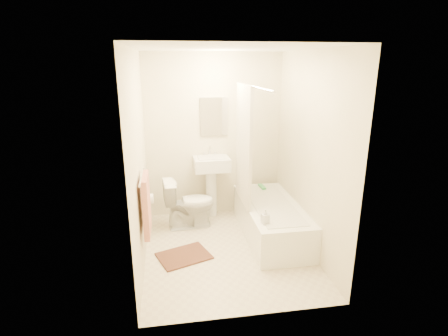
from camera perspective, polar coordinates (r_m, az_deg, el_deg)
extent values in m
plane|color=beige|center=(4.50, 0.52, -13.23)|extent=(2.40, 2.40, 0.00)
plane|color=white|center=(3.89, 0.62, 19.02)|extent=(2.40, 2.40, 0.00)
cube|color=beige|center=(5.18, -1.67, 5.14)|extent=(2.00, 0.02, 2.40)
cube|color=beige|center=(3.99, -13.75, 1.06)|extent=(0.02, 2.40, 2.40)
cube|color=beige|center=(4.31, 13.81, 2.20)|extent=(0.02, 2.40, 2.40)
cube|color=white|center=(5.11, -1.67, 8.39)|extent=(0.40, 0.03, 0.55)
cylinder|color=silver|center=(4.05, 4.65, 13.22)|extent=(0.03, 1.70, 0.03)
cube|color=silver|center=(4.56, 3.24, 3.73)|extent=(0.04, 0.80, 1.55)
cylinder|color=silver|center=(3.78, -13.31, -1.40)|extent=(0.02, 0.60, 0.02)
cube|color=#CC7266|center=(3.88, -12.54, -5.86)|extent=(0.06, 0.45, 0.66)
cylinder|color=white|center=(4.26, -12.22, -4.95)|extent=(0.11, 0.12, 0.12)
imported|color=white|center=(4.97, -5.71, -5.79)|extent=(0.74, 0.46, 0.69)
cube|color=#522420|center=(4.38, -6.54, -14.07)|extent=(0.71, 0.62, 0.02)
imported|color=white|center=(4.11, 6.76, -7.89)|extent=(0.10, 0.10, 0.18)
cube|color=#45B45A|center=(5.24, 6.22, -3.10)|extent=(0.08, 0.21, 0.04)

